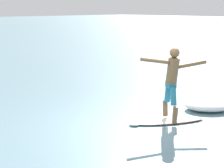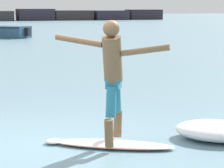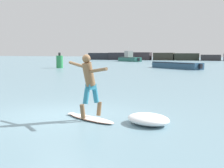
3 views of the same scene
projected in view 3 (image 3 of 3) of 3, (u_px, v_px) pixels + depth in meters
ground_plane at (65, 115)px, 9.90m from camera, size 200.00×200.00×0.00m
rock_jetty_breakwater at (189, 57)px, 68.64m from camera, size 50.33×4.78×1.73m
surfboard at (90, 118)px, 9.28m from camera, size 1.97×1.32×0.22m
surfer at (89, 80)px, 9.08m from camera, size 1.54×0.98×1.86m
fishing_boat_near_jetty at (129, 58)px, 61.38m from camera, size 6.00×5.74×2.96m
small_boat_offshore at (175, 65)px, 36.47m from camera, size 6.88×5.86×0.75m
channel_marker_buoy at (60, 62)px, 37.35m from camera, size 0.80×0.80×1.85m
wave_foam_at_tail at (148, 119)px, 8.68m from camera, size 1.69×1.66×0.30m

